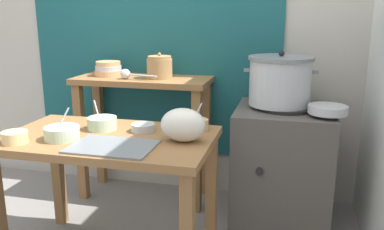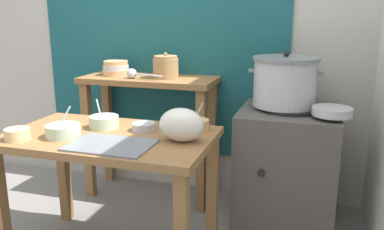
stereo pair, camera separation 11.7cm
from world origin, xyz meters
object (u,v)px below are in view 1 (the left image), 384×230
object	(u,v)px
prep_bowl_4	(143,127)
wide_pan	(328,110)
bowl_stack_enamel	(108,69)
prep_bowl_2	(62,133)
stove_block	(282,165)
prep_table	(109,156)
serving_tray	(112,146)
prep_bowl_1	(102,123)
ladle	(127,74)
steamer_pot	(280,81)
back_shelf_table	(143,108)
prep_bowl_0	(15,137)
clay_pot	(160,67)
plastic_bag	(183,125)
prep_bowl_3	(197,124)

from	to	relation	value
prep_bowl_4	wide_pan	bearing A→B (deg)	22.55
bowl_stack_enamel	prep_bowl_2	distance (m)	0.97
stove_block	prep_bowl_2	size ratio (longest dim) A/B	4.43
prep_table	prep_bowl_4	xyz separation A→B (m)	(0.15, 0.12, 0.13)
serving_tray	prep_bowl_1	world-z (taller)	prep_bowl_1
prep_bowl_1	serving_tray	bearing A→B (deg)	-55.90
ladle	serving_tray	size ratio (longest dim) A/B	0.71
wide_pan	prep_bowl_1	distance (m)	1.28
steamer_pot	prep_bowl_1	xyz separation A→B (m)	(-0.93, -0.59, -0.18)
prep_table	wide_pan	size ratio (longest dim) A/B	4.91
back_shelf_table	prep_bowl_2	bearing A→B (deg)	-95.82
steamer_pot	prep_bowl_0	world-z (taller)	steamer_pot
steamer_pot	bowl_stack_enamel	xyz separation A→B (m)	(-1.22, 0.13, 0.02)
wide_pan	prep_bowl_2	xyz separation A→B (m)	(-1.33, -0.64, -0.05)
clay_pot	prep_bowl_2	size ratio (longest dim) A/B	1.02
prep_table	prep_bowl_1	size ratio (longest dim) A/B	6.80
bowl_stack_enamel	serving_tray	world-z (taller)	bowl_stack_enamel
clay_pot	wide_pan	size ratio (longest dim) A/B	0.80
prep_bowl_2	plastic_bag	bearing A→B (deg)	10.96
prep_bowl_3	prep_bowl_4	xyz separation A→B (m)	(-0.28, -0.10, -0.01)
bowl_stack_enamel	prep_bowl_2	world-z (taller)	bowl_stack_enamel
prep_bowl_2	prep_table	bearing A→B (deg)	29.66
serving_tray	plastic_bag	world-z (taller)	plastic_bag
bowl_stack_enamel	serving_tray	xyz separation A→B (m)	(0.48, -0.99, -0.22)
bowl_stack_enamel	serving_tray	size ratio (longest dim) A/B	0.50
back_shelf_table	ladle	bearing A→B (deg)	-130.77
steamer_pot	wide_pan	size ratio (longest dim) A/B	2.02
ladle	prep_bowl_1	distance (m)	0.64
stove_block	wide_pan	world-z (taller)	wide_pan
plastic_bag	prep_bowl_1	bearing A→B (deg)	168.31
stove_block	prep_bowl_2	xyz separation A→B (m)	(-1.09, -0.78, 0.37)
steamer_pot	prep_table	bearing A→B (deg)	-140.85
clay_pot	plastic_bag	bearing A→B (deg)	-64.39
plastic_bag	wide_pan	xyz separation A→B (m)	(0.72, 0.52, -0.00)
steamer_pot	plastic_bag	xyz separation A→B (m)	(-0.44, -0.69, -0.13)
clay_pot	ladle	size ratio (longest dim) A/B	0.63
prep_bowl_3	prep_bowl_4	size ratio (longest dim) A/B	1.15
plastic_bag	prep_bowl_4	bearing A→B (deg)	155.93
prep_table	stove_block	size ratio (longest dim) A/B	1.41
back_shelf_table	stove_block	bearing A→B (deg)	-7.46
prep_bowl_3	prep_bowl_0	bearing A→B (deg)	-152.02
ladle	plastic_bag	distance (m)	0.93
prep_table	stove_block	distance (m)	1.14
plastic_bag	prep_bowl_1	size ratio (longest dim) A/B	1.41
back_shelf_table	prep_bowl_3	xyz separation A→B (m)	(0.53, -0.59, 0.07)
prep_table	plastic_bag	xyz separation A→B (m)	(0.41, 0.00, 0.20)
back_shelf_table	prep_bowl_1	distance (m)	0.70
prep_bowl_0	prep_bowl_3	world-z (taller)	prep_bowl_3
bowl_stack_enamel	prep_bowl_1	xyz separation A→B (m)	(0.29, -0.72, -0.19)
serving_tray	prep_bowl_0	bearing A→B (deg)	-174.28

